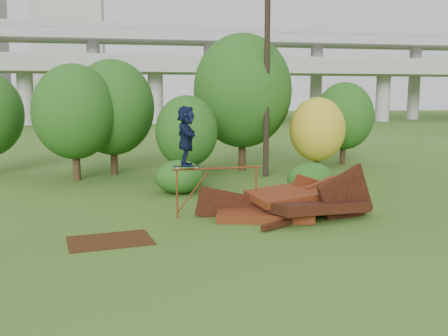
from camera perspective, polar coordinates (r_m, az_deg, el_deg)
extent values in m
plane|color=#2D5116|center=(15.18, 4.41, -6.97)|extent=(240.00, 240.00, 0.00)
cube|color=#3E1B0B|center=(16.51, 4.70, -5.08)|extent=(3.46, 2.61, 0.51)
cube|color=black|center=(16.64, 9.98, -4.23)|extent=(3.72, 2.89, 0.64)
cube|color=#3E1B0B|center=(16.82, 7.17, -3.07)|extent=(2.76, 2.15, 0.51)
cube|color=black|center=(16.83, 13.75, -3.40)|extent=(2.26, 0.77, 2.25)
cube|color=#3E1B0B|center=(17.91, 9.43, -2.91)|extent=(1.60, 0.48, 1.51)
cube|color=black|center=(16.59, 0.32, -4.39)|extent=(2.15, 0.38, 1.38)
cube|color=black|center=(15.50, 6.95, -6.23)|extent=(1.78, 1.19, 0.16)
cube|color=#3E1B0B|center=(17.70, 11.01, -1.76)|extent=(1.44, 1.01, 0.39)
cylinder|color=#63260F|center=(16.30, -5.39, -3.01)|extent=(0.06, 0.06, 1.62)
cylinder|color=#63260F|center=(16.89, 3.69, -2.60)|extent=(0.06, 0.06, 1.62)
cylinder|color=#63260F|center=(16.41, -0.77, -0.04)|extent=(2.99, 0.22, 0.06)
cube|color=black|center=(16.20, -4.30, 0.21)|extent=(0.86, 0.27, 0.03)
cylinder|color=beige|center=(16.07, -5.32, -0.02)|extent=(0.06, 0.03, 0.06)
cylinder|color=beige|center=(16.25, -5.42, 0.07)|extent=(0.06, 0.03, 0.06)
cylinder|color=beige|center=(16.17, -3.17, 0.05)|extent=(0.06, 0.03, 0.06)
cylinder|color=beige|center=(16.35, -3.29, 0.14)|extent=(0.06, 0.03, 0.06)
imported|color=#0F1634|center=(16.09, -4.34, 3.68)|extent=(0.76, 1.85, 1.94)
cube|color=#341B0B|center=(14.27, -12.90, -8.09)|extent=(2.49, 1.96, 0.03)
cylinder|color=black|center=(24.76, -16.51, 0.73)|extent=(0.35, 0.35, 1.79)
ellipsoid|color=#1C4612|center=(24.58, -16.73, 6.18)|extent=(3.89, 3.89, 4.48)
cylinder|color=black|center=(26.04, -12.44, 1.28)|extent=(0.36, 0.36, 1.84)
ellipsoid|color=#1C4612|center=(25.87, -12.61, 6.77)|extent=(4.18, 4.18, 4.81)
cylinder|color=black|center=(23.06, -4.24, -0.09)|extent=(0.31, 0.31, 1.31)
ellipsoid|color=#1C4612|center=(22.88, -4.29, 4.20)|extent=(2.86, 2.86, 3.28)
cylinder|color=black|center=(26.92, 2.08, 2.17)|extent=(0.40, 0.40, 2.29)
ellipsoid|color=#1C4612|center=(26.77, 2.11, 8.79)|extent=(5.23, 5.23, 6.02)
cylinder|color=black|center=(26.23, 10.53, 0.71)|extent=(0.31, 0.31, 1.23)
ellipsoid|color=#A58C19|center=(26.07, 10.63, 4.38)|extent=(2.85, 2.85, 3.28)
cylinder|color=black|center=(30.14, 13.42, 1.89)|extent=(0.33, 0.33, 1.55)
ellipsoid|color=#1C4612|center=(29.99, 13.55, 5.79)|extent=(3.41, 3.41, 3.92)
ellipsoid|color=#1C4612|center=(20.55, -5.12, -1.00)|extent=(2.01, 1.85, 1.39)
ellipsoid|color=#1C4612|center=(20.26, 9.89, -1.27)|extent=(1.91, 1.76, 1.36)
cylinder|color=black|center=(24.79, 4.92, 11.32)|extent=(0.28, 0.28, 10.67)
cube|color=gray|center=(74.35, -7.89, 11.21)|extent=(160.00, 9.00, 1.40)
cube|color=gray|center=(80.74, -8.18, 14.52)|extent=(160.00, 9.00, 1.40)
cylinder|color=gray|center=(75.48, -21.73, 7.63)|extent=(2.20, 2.20, 8.00)
cylinder|color=gray|center=(74.24, -7.83, 8.13)|extent=(2.20, 2.20, 8.00)
cylinder|color=gray|center=(77.29, 5.76, 8.16)|extent=(2.20, 2.20, 8.00)
cube|color=#9E9E99|center=(117.20, -17.06, 12.74)|extent=(14.00, 14.00, 28.00)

